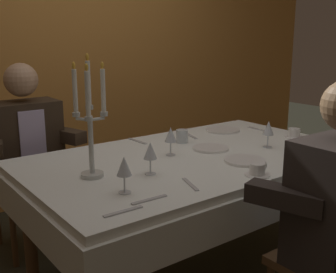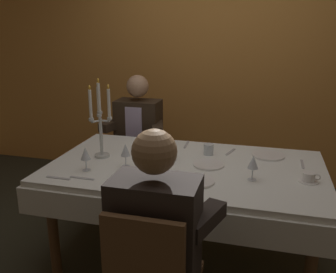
# 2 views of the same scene
# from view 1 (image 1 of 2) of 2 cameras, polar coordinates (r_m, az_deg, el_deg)

# --- Properties ---
(ground_plane) EXTENTS (12.00, 12.00, 0.00)m
(ground_plane) POSITION_cam_1_polar(r_m,az_deg,el_deg) (2.71, 3.23, -17.64)
(ground_plane) COLOR #2E2E21
(back_wall) EXTENTS (6.00, 0.12, 2.70)m
(back_wall) POSITION_cam_1_polar(r_m,az_deg,el_deg) (3.74, -13.55, 12.37)
(back_wall) COLOR #D0873B
(back_wall) RESTS_ON ground_plane
(dining_table) EXTENTS (1.94, 1.14, 0.74)m
(dining_table) POSITION_cam_1_polar(r_m,az_deg,el_deg) (2.45, 3.42, -5.12)
(dining_table) COLOR white
(dining_table) RESTS_ON ground_plane
(candelabra) EXTENTS (0.15, 0.17, 0.59)m
(candelabra) POSITION_cam_1_polar(r_m,az_deg,el_deg) (2.01, -10.53, 1.74)
(candelabra) COLOR silver
(candelabra) RESTS_ON dining_table
(dinner_plate_0) EXTENTS (0.22, 0.22, 0.01)m
(dinner_plate_0) POSITION_cam_1_polar(r_m,az_deg,el_deg) (2.53, 5.78, -1.57)
(dinner_plate_0) COLOR white
(dinner_plate_0) RESTS_ON dining_table
(dinner_plate_1) EXTENTS (0.24, 0.24, 0.01)m
(dinner_plate_1) POSITION_cam_1_polar(r_m,az_deg,el_deg) (3.02, 7.41, 0.87)
(dinner_plate_1) COLOR white
(dinner_plate_1) RESTS_ON dining_table
(dinner_plate_2) EXTENTS (0.22, 0.22, 0.01)m
(dinner_plate_2) POSITION_cam_1_polar(r_m,az_deg,el_deg) (2.31, 10.40, -3.22)
(dinner_plate_2) COLOR white
(dinner_plate_2) RESTS_ON dining_table
(wine_glass_0) EXTENTS (0.07, 0.07, 0.16)m
(wine_glass_0) POSITION_cam_1_polar(r_m,az_deg,el_deg) (1.81, -5.98, -4.15)
(wine_glass_0) COLOR silver
(wine_glass_0) RESTS_ON dining_table
(wine_glass_1) EXTENTS (0.07, 0.07, 0.16)m
(wine_glass_1) POSITION_cam_1_polar(r_m,az_deg,el_deg) (2.37, 0.36, 0.12)
(wine_glass_1) COLOR silver
(wine_glass_1) RESTS_ON dining_table
(wine_glass_2) EXTENTS (0.07, 0.07, 0.16)m
(wine_glass_2) POSITION_cam_1_polar(r_m,az_deg,el_deg) (2.61, 13.44, 1.00)
(wine_glass_2) COLOR silver
(wine_glass_2) RESTS_ON dining_table
(wine_glass_3) EXTENTS (0.07, 0.07, 0.16)m
(wine_glass_3) POSITION_cam_1_polar(r_m,az_deg,el_deg) (2.04, -2.42, -2.03)
(wine_glass_3) COLOR silver
(wine_glass_3) RESTS_ON dining_table
(water_tumbler_0) EXTENTS (0.07, 0.07, 0.08)m
(water_tumbler_0) POSITION_cam_1_polar(r_m,az_deg,el_deg) (2.67, 1.92, 0.04)
(water_tumbler_0) COLOR silver
(water_tumbler_0) RESTS_ON dining_table
(coffee_cup_0) EXTENTS (0.13, 0.12, 0.06)m
(coffee_cup_0) POSITION_cam_1_polar(r_m,az_deg,el_deg) (2.10, 12.04, -4.46)
(coffee_cup_0) COLOR white
(coffee_cup_0) RESTS_ON dining_table
(coffee_cup_1) EXTENTS (0.13, 0.12, 0.06)m
(coffee_cup_1) POSITION_cam_1_polar(r_m,az_deg,el_deg) (2.93, 16.72, 0.41)
(coffee_cup_1) COLOR white
(coffee_cup_1) RESTS_ON dining_table
(fork_0) EXTENTS (0.07, 0.17, 0.01)m
(fork_0) POSITION_cam_1_polar(r_m,az_deg,el_deg) (1.94, 3.04, -6.48)
(fork_0) COLOR #B7B7BC
(fork_0) RESTS_ON dining_table
(fork_1) EXTENTS (0.17, 0.02, 0.01)m
(fork_1) POSITION_cam_1_polar(r_m,az_deg,el_deg) (1.66, -6.08, -10.06)
(fork_1) COLOR #B7B7BC
(fork_1) RESTS_ON dining_table
(spoon_2) EXTENTS (0.07, 0.17, 0.01)m
(spoon_2) POSITION_cam_1_polar(r_m,az_deg,el_deg) (2.84, 3.14, 0.08)
(spoon_2) COLOR #B7B7BC
(spoon_2) RESTS_ON dining_table
(knife_3) EXTENTS (0.03, 0.19, 0.01)m
(knife_3) POSITION_cam_1_polar(r_m,az_deg,el_deg) (2.71, -4.17, -0.63)
(knife_3) COLOR #B7B7BC
(knife_3) RESTS_ON dining_table
(fork_4) EXTENTS (0.02, 0.17, 0.01)m
(fork_4) POSITION_cam_1_polar(r_m,az_deg,el_deg) (3.11, 11.99, 0.98)
(fork_4) COLOR #B7B7BC
(fork_4) RESTS_ON dining_table
(fork_5) EXTENTS (0.17, 0.02, 0.01)m
(fork_5) POSITION_cam_1_polar(r_m,az_deg,el_deg) (1.76, -2.54, -8.54)
(fork_5) COLOR #B7B7BC
(fork_5) RESTS_ON dining_table
(seated_diner_0) EXTENTS (0.63, 0.48, 1.24)m
(seated_diner_0) POSITION_cam_1_polar(r_m,az_deg,el_deg) (2.86, -18.72, -0.71)
(seated_diner_0) COLOR brown
(seated_diner_0) RESTS_ON ground_plane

